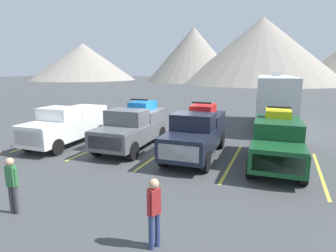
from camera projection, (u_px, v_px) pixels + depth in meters
The scene contains 14 objects.
ground_plane at pixel (166, 149), 14.70m from camera, with size 240.00×240.00×0.00m, color #3F4244.
pickup_truck_a at pixel (68, 124), 15.63m from camera, with size 2.23×5.46×2.12m.
pickup_truck_b at pixel (133, 126), 14.93m from camera, with size 2.33×5.29×2.52m.
pickup_truck_c at pixel (197, 132), 13.48m from camera, with size 2.25×5.53×2.51m.
pickup_truck_d at pixel (277, 139), 12.23m from camera, with size 2.30×5.38×2.47m.
lot_stripe_a at pixel (51, 140), 16.63m from camera, with size 0.12×5.50×0.01m, color gold.
lot_stripe_b at pixel (101, 146), 15.33m from camera, with size 0.12×5.50×0.01m, color gold.
lot_stripe_c at pixel (160, 153), 14.02m from camera, with size 0.12×5.50×0.01m, color gold.
lot_stripe_d at pixel (232, 162), 12.72m from camera, with size 0.12×5.50×0.01m, color gold.
lot_stripe_e at pixel (320, 173), 11.41m from camera, with size 0.12×5.50×0.01m, color gold.
camper_trailer_a at pixel (275, 99), 19.73m from camera, with size 2.92×9.23×3.90m.
person_a at pixel (12, 182), 8.05m from camera, with size 0.37×0.24×1.69m.
person_b at pixel (154, 209), 6.48m from camera, with size 0.30×0.34×1.73m.
mountain_ridge at pixel (253, 56), 79.09m from camera, with size 164.09×43.82×17.64m.
Camera 1 is at (5.41, -13.07, 4.18)m, focal length 30.06 mm.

